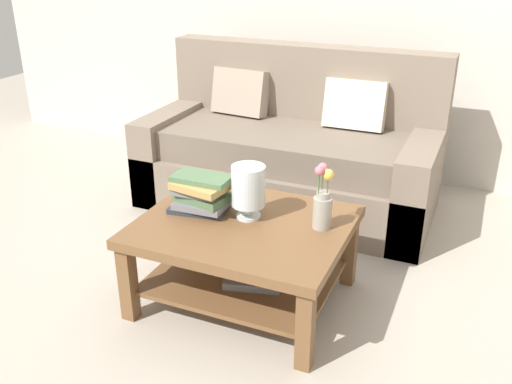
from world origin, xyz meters
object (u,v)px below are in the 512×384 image
Objects in this scene: coffee_table at (244,244)px; flower_pitcher at (323,203)px; book_stack_main at (201,194)px; glass_hurricane_vase at (248,187)px; couch at (290,154)px.

flower_pitcher reaches higher than coffee_table.
flower_pitcher reaches higher than book_stack_main.
glass_hurricane_vase is at bearing 92.99° from coffee_table.
coffee_table is 3.15× the size of flower_pitcher.
couch is 7.20× the size of glass_hurricane_vase.
glass_hurricane_vase is 0.85× the size of flower_pitcher.
couch is 6.06× the size of book_stack_main.
couch reaches higher than glass_hurricane_vase.
couch is 1.27m from flower_pitcher.
coffee_table is at bearing -80.54° from couch.
flower_pitcher is at bearing 6.44° from glass_hurricane_vase.
flower_pitcher is (0.57, -1.11, 0.22)m from couch.
couch reaches higher than book_stack_main.
couch is 6.10× the size of flower_pitcher.
flower_pitcher is (0.62, 0.07, 0.04)m from book_stack_main.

